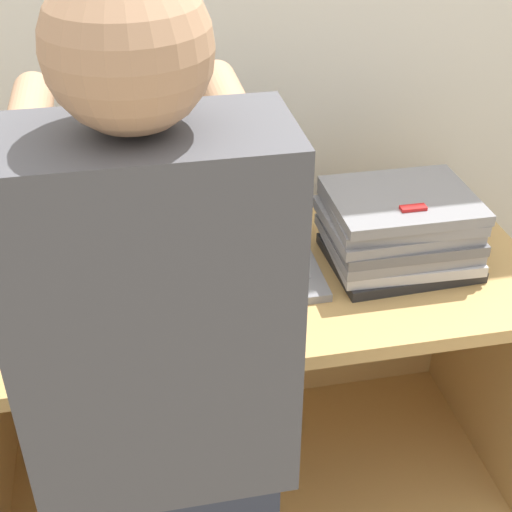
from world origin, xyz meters
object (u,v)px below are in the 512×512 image
(laptop_stack_left, at_px, (87,266))
(laptop_open, at_px, (244,244))
(person, at_px, (167,448))
(laptop_stack_right, at_px, (399,229))

(laptop_stack_left, bearing_deg, laptop_open, 8.81)
(laptop_stack_left, relative_size, person, 0.23)
(laptop_open, bearing_deg, person, -111.59)
(laptop_open, xyz_separation_m, laptop_stack_left, (-0.37, -0.06, 0.02))
(laptop_stack_left, bearing_deg, laptop_stack_right, -0.30)
(laptop_open, height_order, person, person)
(laptop_stack_left, height_order, laptop_stack_right, laptop_stack_right)
(laptop_open, distance_m, person, 0.66)
(person, bearing_deg, laptop_open, 68.41)
(laptop_stack_left, xyz_separation_m, person, (0.13, -0.56, -0.02))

